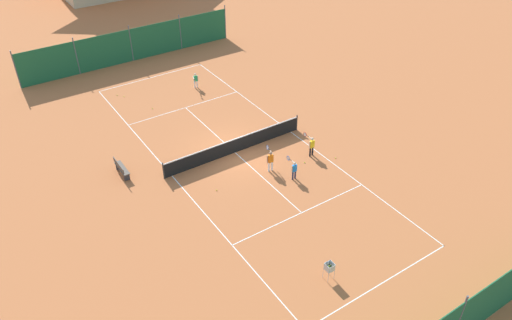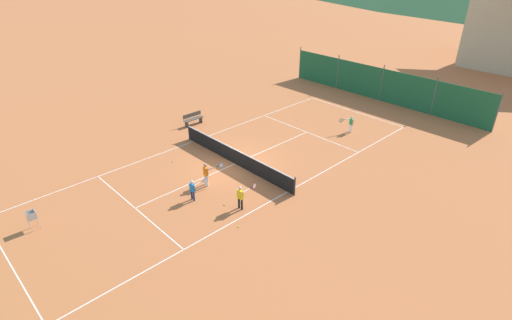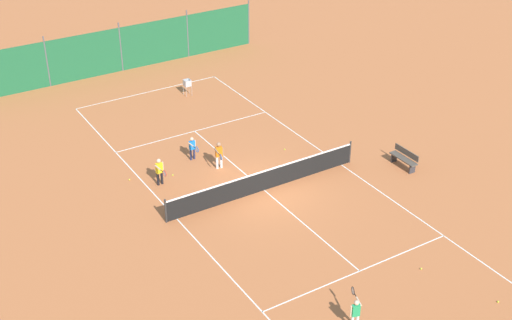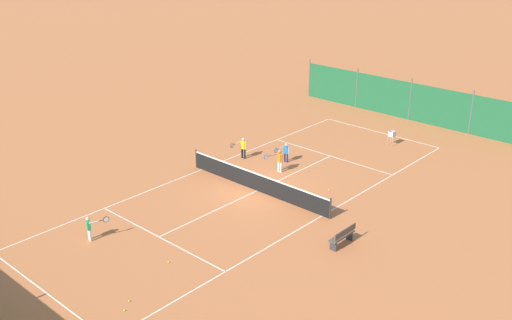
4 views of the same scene
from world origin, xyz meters
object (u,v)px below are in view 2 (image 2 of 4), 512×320
Objects in this scene: player_near_baseline at (351,123)px; tennis_ball_near_corner at (309,107)px; player_near_service at (241,196)px; tennis_ball_alley_left at (310,104)px; tennis_ball_by_net_right at (224,204)px; tennis_ball_service_box at (296,119)px; tennis_ball_far_corner at (239,226)px; player_far_baseline at (193,188)px; courtside_bench at (193,119)px; tennis_net at (235,156)px; tennis_ball_by_net_left at (173,161)px; player_far_service at (207,173)px; ball_hopper at (32,216)px.

tennis_ball_near_corner is at bearing 161.57° from player_near_baseline.
tennis_ball_near_corner is at bearing 116.63° from player_near_service.
player_near_baseline is 17.14× the size of tennis_ball_alley_left.
tennis_ball_by_net_right is 11.58m from tennis_ball_service_box.
tennis_ball_alley_left and tennis_ball_near_corner have the same top height.
tennis_ball_alley_left is at bearing 118.45° from tennis_ball_far_corner.
tennis_ball_service_box is (1.30, -3.12, 0.00)m from tennis_ball_alley_left.
player_far_baseline is at bearing -73.13° from tennis_ball_near_corner.
tennis_net is at bearing -14.20° from courtside_bench.
player_near_service is at bearing 133.53° from tennis_ball_far_corner.
tennis_ball_far_corner and tennis_ball_by_net_left have the same top height.
player_far_service is 13.26m from tennis_ball_near_corner.
player_near_baseline is at bearing 94.01° from tennis_ball_by_net_right.
courtside_bench is at bearing -109.10° from tennis_ball_alley_left.
tennis_ball_far_corner is (4.54, -3.74, -0.47)m from tennis_net.
tennis_ball_by_net_right is 8.56m from ball_hopper.
player_near_baseline is 1.27× the size of ball_hopper.
tennis_ball_alley_left is (-4.59, 14.50, -0.63)m from player_far_baseline.
tennis_ball_by_net_right is at bearing -66.36° from tennis_ball_alley_left.
player_near_baseline is at bearing 39.87° from courtside_bench.
ball_hopper reaches higher than tennis_ball_by_net_left.
player_near_service reaches higher than courtside_bench.
player_near_service is 18.92× the size of tennis_ball_by_net_right.
tennis_net is 4.13m from player_far_baseline.
player_far_service reaches higher than tennis_ball_service_box.
player_far_baseline reaches higher than tennis_ball_far_corner.
ball_hopper is (-3.61, -18.94, -0.01)m from player_near_baseline.
player_near_baseline is 17.14× the size of tennis_ball_far_corner.
player_near_service is at bearing -81.95° from player_near_baseline.
player_near_service is (1.59, -11.23, 0.06)m from player_near_baseline.
tennis_net is 10.31× the size of ball_hopper.
courtside_bench is (-10.89, 5.35, 0.42)m from tennis_ball_far_corner.
tennis_ball_near_corner is at bearing 105.92° from tennis_net.
tennis_net is 3.70m from tennis_ball_by_net_left.
tennis_ball_by_net_left is (0.53, -13.09, 0.00)m from tennis_ball_alley_left.
tennis_ball_alley_left is at bearing 106.93° from tennis_net.
tennis_net is 10.57m from tennis_ball_near_corner.
tennis_ball_near_corner is (-7.44, 13.90, 0.00)m from tennis_ball_far_corner.
player_far_service is 19.47× the size of tennis_ball_by_net_right.
player_far_baseline is 4.34m from tennis_ball_by_net_left.
player_near_service is at bearing 28.31° from tennis_ball_by_net_right.
player_near_baseline reaches higher than tennis_ball_by_net_left.
ball_hopper reaches higher than tennis_ball_alley_left.
player_near_service is (2.82, -0.11, -0.02)m from player_far_service.
tennis_ball_far_corner and tennis_ball_service_box have the same top height.
tennis_ball_by_net_left is 10.00m from tennis_ball_service_box.
courtside_bench is (-4.69, 12.01, -0.20)m from ball_hopper.
tennis_ball_by_net_left is (-2.70, -2.49, -0.47)m from tennis_net.
tennis_ball_by_net_right is 10.27m from courtside_bench.
tennis_ball_far_corner and tennis_ball_near_corner have the same top height.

